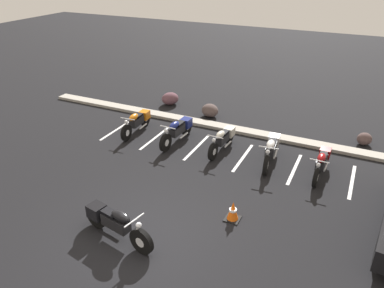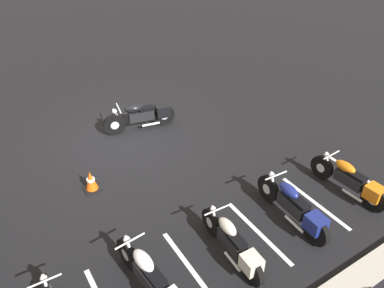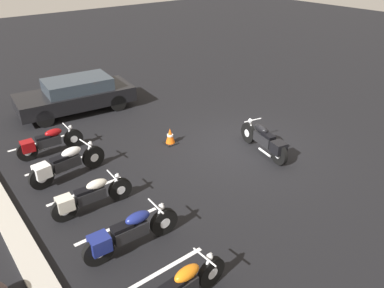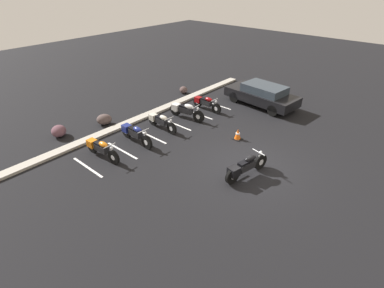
{
  "view_description": "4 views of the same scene",
  "coord_description": "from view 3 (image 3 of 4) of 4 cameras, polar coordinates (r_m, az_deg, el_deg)",
  "views": [
    {
      "loc": [
        4.13,
        -5.9,
        6.27
      ],
      "look_at": [
        -0.27,
        3.32,
        1.04
      ],
      "focal_mm": 35.0,
      "sensor_mm": 36.0,
      "label": 1
    },
    {
      "loc": [
        3.37,
        9.01,
        6.21
      ],
      "look_at": [
        -0.8,
        2.4,
        0.87
      ],
      "focal_mm": 35.0,
      "sensor_mm": 36.0,
      "label": 2
    },
    {
      "loc": [
        -7.26,
        7.79,
        5.78
      ],
      "look_at": [
        0.07,
        2.05,
        0.78
      ],
      "focal_mm": 35.0,
      "sensor_mm": 36.0,
      "label": 3
    },
    {
      "loc": [
        -9.22,
        -4.98,
        7.05
      ],
      "look_at": [
        -1.05,
        2.18,
        0.73
      ],
      "focal_mm": 28.0,
      "sensor_mm": 36.0,
      "label": 4
    }
  ],
  "objects": [
    {
      "name": "ground",
      "position": [
        12.11,
        7.87,
        -0.56
      ],
      "size": [
        60.0,
        60.0,
        0.0
      ],
      "primitive_type": "plane",
      "color": "black"
    },
    {
      "name": "motorcycle_black_featured",
      "position": [
        11.65,
        11.13,
        0.53
      ],
      "size": [
        2.21,
        0.78,
        0.88
      ],
      "rotation": [
        0.0,
        0.0,
        -0.19
      ],
      "color": "black",
      "rests_on": "ground"
    },
    {
      "name": "parked_bike_1",
      "position": [
        8.11,
        -9.82,
        -13.23
      ],
      "size": [
        0.62,
        2.21,
        0.87
      ],
      "rotation": [
        0.0,
        0.0,
        -1.62
      ],
      "color": "black",
      "rests_on": "ground"
    },
    {
      "name": "parked_bike_2",
      "position": [
        9.39,
        -15.51,
        -7.72
      ],
      "size": [
        0.57,
        2.05,
        0.8
      ],
      "rotation": [
        0.0,
        0.0,
        -1.62
      ],
      "color": "black",
      "rests_on": "ground"
    },
    {
      "name": "parked_bike_3",
      "position": [
        10.8,
        -18.93,
        -2.93
      ],
      "size": [
        0.65,
        2.23,
        0.88
      ],
      "rotation": [
        0.0,
        0.0,
        -1.47
      ],
      "color": "black",
      "rests_on": "ground"
    },
    {
      "name": "parked_bike_4",
      "position": [
        12.25,
        -21.24,
        0.25
      ],
      "size": [
        0.57,
        2.03,
        0.8
      ],
      "rotation": [
        0.0,
        0.0,
        -1.6
      ],
      "color": "black",
      "rests_on": "ground"
    },
    {
      "name": "car_black",
      "position": [
        15.12,
        -17.25,
        7.23
      ],
      "size": [
        2.22,
        4.46,
        1.29
      ],
      "rotation": [
        0.0,
        0.0,
        1.47
      ],
      "color": "black",
      "rests_on": "ground"
    },
    {
      "name": "concrete_curb",
      "position": [
        9.28,
        -24.92,
        -13.02
      ],
      "size": [
        18.0,
        0.5,
        0.12
      ],
      "primitive_type": "cube",
      "color": "#A8A399",
      "rests_on": "ground"
    },
    {
      "name": "traffic_cone",
      "position": [
        12.17,
        -3.35,
        1.17
      ],
      "size": [
        0.4,
        0.4,
        0.54
      ],
      "color": "black",
      "rests_on": "ground"
    },
    {
      "name": "stall_line_1",
      "position": [
        7.91,
        -4.94,
        -18.86
      ],
      "size": [
        0.1,
        2.1,
        0.0
      ],
      "primitive_type": "cube",
      "color": "white",
      "rests_on": "ground"
    },
    {
      "name": "stall_line_2",
      "position": [
        9.05,
        -11.27,
        -12.12
      ],
      "size": [
        0.1,
        2.1,
        0.0
      ],
      "primitive_type": "cube",
      "color": "white",
      "rests_on": "ground"
    },
    {
      "name": "stall_line_3",
      "position": [
        10.36,
        -15.87,
        -6.89
      ],
      "size": [
        0.1,
        2.1,
        0.0
      ],
      "primitive_type": "cube",
      "color": "white",
      "rests_on": "ground"
    },
    {
      "name": "stall_line_4",
      "position": [
        11.8,
        -19.32,
        -2.86
      ],
      "size": [
        0.1,
        2.1,
        0.0
      ],
      "primitive_type": "cube",
      "color": "white",
      "rests_on": "ground"
    },
    {
      "name": "stall_line_5",
      "position": [
        13.31,
        -21.99,
        0.29
      ],
      "size": [
        0.1,
        2.1,
        0.0
      ],
      "primitive_type": "cube",
      "color": "white",
      "rests_on": "ground"
    }
  ]
}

